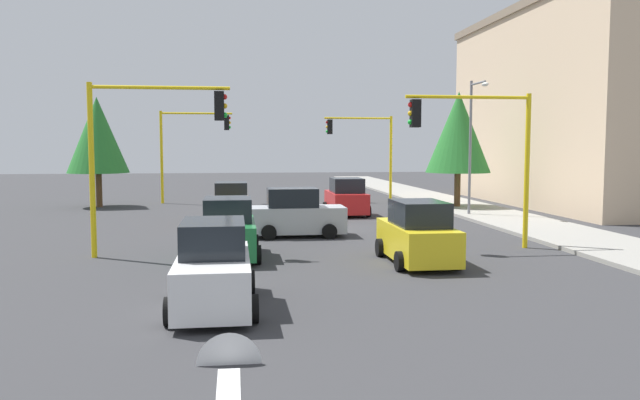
{
  "coord_description": "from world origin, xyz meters",
  "views": [
    {
      "loc": [
        27.47,
        -2.87,
        3.67
      ],
      "look_at": [
        -1.2,
        0.99,
        1.2
      ],
      "focal_mm": 35.56,
      "sensor_mm": 36.0,
      "label": 1
    }
  ],
  "objects_px": {
    "street_lamp_curbside": "(473,133)",
    "car_orange": "(231,205)",
    "car_red": "(346,198)",
    "tree_opposite_side": "(97,135)",
    "traffic_signal_near_left": "(479,139)",
    "traffic_signal_near_right": "(147,134)",
    "traffic_signal_far_left": "(364,141)",
    "car_silver": "(296,214)",
    "car_white": "(214,269)",
    "traffic_signal_far_right": "(189,138)",
    "tree_roadside_mid": "(458,132)",
    "car_green": "(228,231)",
    "car_yellow": "(417,235)"
  },
  "relations": [
    {
      "from": "street_lamp_curbside",
      "to": "tree_opposite_side",
      "type": "height_order",
      "value": "street_lamp_curbside"
    },
    {
      "from": "traffic_signal_far_left",
      "to": "car_orange",
      "type": "xyz_separation_m",
      "value": [
        11.51,
        -8.75,
        -3.11
      ]
    },
    {
      "from": "car_green",
      "to": "traffic_signal_far_left",
      "type": "bearing_deg",
      "value": 156.93
    },
    {
      "from": "traffic_signal_near_left",
      "to": "car_yellow",
      "type": "height_order",
      "value": "traffic_signal_near_left"
    },
    {
      "from": "traffic_signal_far_left",
      "to": "traffic_signal_far_right",
      "type": "xyz_separation_m",
      "value": [
        0.0,
        -11.43,
        0.16
      ]
    },
    {
      "from": "car_green",
      "to": "tree_roadside_mid",
      "type": "bearing_deg",
      "value": 138.22
    },
    {
      "from": "tree_roadside_mid",
      "to": "car_red",
      "type": "relative_size",
      "value": 1.75
    },
    {
      "from": "tree_roadside_mid",
      "to": "car_green",
      "type": "height_order",
      "value": "tree_roadside_mid"
    },
    {
      "from": "street_lamp_curbside",
      "to": "car_white",
      "type": "xyz_separation_m",
      "value": [
        16.75,
        -12.57,
        -3.45
      ]
    },
    {
      "from": "tree_roadside_mid",
      "to": "car_orange",
      "type": "relative_size",
      "value": 1.74
    },
    {
      "from": "street_lamp_curbside",
      "to": "car_white",
      "type": "height_order",
      "value": "street_lamp_curbside"
    },
    {
      "from": "car_red",
      "to": "traffic_signal_near_left",
      "type": "bearing_deg",
      "value": 12.85
    },
    {
      "from": "tree_opposite_side",
      "to": "car_yellow",
      "type": "relative_size",
      "value": 1.6
    },
    {
      "from": "traffic_signal_far_right",
      "to": "car_green",
      "type": "bearing_deg",
      "value": 7.21
    },
    {
      "from": "car_silver",
      "to": "traffic_signal_far_left",
      "type": "bearing_deg",
      "value": 159.06
    },
    {
      "from": "tree_roadside_mid",
      "to": "car_orange",
      "type": "height_order",
      "value": "tree_roadside_mid"
    },
    {
      "from": "traffic_signal_near_right",
      "to": "tree_opposite_side",
      "type": "relative_size",
      "value": 0.87
    },
    {
      "from": "tree_roadside_mid",
      "to": "car_silver",
      "type": "xyz_separation_m",
      "value": [
        10.0,
        -10.43,
        -3.56
      ]
    },
    {
      "from": "car_white",
      "to": "car_yellow",
      "type": "bearing_deg",
      "value": 127.62
    },
    {
      "from": "traffic_signal_far_left",
      "to": "car_yellow",
      "type": "height_order",
      "value": "traffic_signal_far_left"
    },
    {
      "from": "car_red",
      "to": "tree_opposite_side",
      "type": "bearing_deg",
      "value": -114.25
    },
    {
      "from": "car_red",
      "to": "street_lamp_curbside",
      "type": "bearing_deg",
      "value": 71.45
    },
    {
      "from": "traffic_signal_far_left",
      "to": "car_red",
      "type": "height_order",
      "value": "traffic_signal_far_left"
    },
    {
      "from": "traffic_signal_near_left",
      "to": "traffic_signal_near_right",
      "type": "bearing_deg",
      "value": -90.0
    },
    {
      "from": "car_yellow",
      "to": "car_silver",
      "type": "distance_m",
      "value": 7.16
    },
    {
      "from": "traffic_signal_near_right",
      "to": "car_white",
      "type": "relative_size",
      "value": 1.37
    },
    {
      "from": "car_orange",
      "to": "traffic_signal_near_right",
      "type": "bearing_deg",
      "value": -17.32
    },
    {
      "from": "tree_roadside_mid",
      "to": "car_green",
      "type": "bearing_deg",
      "value": -41.78
    },
    {
      "from": "car_red",
      "to": "car_white",
      "type": "height_order",
      "value": "same"
    },
    {
      "from": "tree_roadside_mid",
      "to": "car_orange",
      "type": "xyz_separation_m",
      "value": [
        5.51,
        -13.06,
        -3.56
      ]
    },
    {
      "from": "traffic_signal_near_right",
      "to": "car_white",
      "type": "xyz_separation_m",
      "value": [
        7.14,
        2.33,
        -3.15
      ]
    },
    {
      "from": "car_silver",
      "to": "tree_roadside_mid",
      "type": "bearing_deg",
      "value": 133.8
    },
    {
      "from": "traffic_signal_near_left",
      "to": "traffic_signal_far_right",
      "type": "bearing_deg",
      "value": -150.31
    },
    {
      "from": "car_green",
      "to": "street_lamp_curbside",
      "type": "bearing_deg",
      "value": 129.88
    },
    {
      "from": "traffic_signal_far_left",
      "to": "car_green",
      "type": "height_order",
      "value": "traffic_signal_far_left"
    },
    {
      "from": "traffic_signal_far_left",
      "to": "car_silver",
      "type": "xyz_separation_m",
      "value": [
        16.0,
        -6.12,
        -3.11
      ]
    },
    {
      "from": "street_lamp_curbside",
      "to": "car_orange",
      "type": "xyz_separation_m",
      "value": [
        1.12,
        -12.26,
        -3.45
      ]
    },
    {
      "from": "car_green",
      "to": "car_red",
      "type": "bearing_deg",
      "value": 153.66
    },
    {
      "from": "traffic_signal_far_right",
      "to": "tree_roadside_mid",
      "type": "relative_size",
      "value": 0.87
    },
    {
      "from": "car_orange",
      "to": "car_red",
      "type": "xyz_separation_m",
      "value": [
        -3.2,
        6.07,
        0.0
      ]
    },
    {
      "from": "street_lamp_curbside",
      "to": "car_orange",
      "type": "distance_m",
      "value": 12.78
    },
    {
      "from": "car_white",
      "to": "car_orange",
      "type": "bearing_deg",
      "value": 178.85
    },
    {
      "from": "street_lamp_curbside",
      "to": "tree_opposite_side",
      "type": "relative_size",
      "value": 1.06
    },
    {
      "from": "car_orange",
      "to": "tree_opposite_side",
      "type": "bearing_deg",
      "value": -140.13
    },
    {
      "from": "traffic_signal_near_right",
      "to": "car_red",
      "type": "distance_m",
      "value": 14.92
    },
    {
      "from": "traffic_signal_far_left",
      "to": "car_silver",
      "type": "relative_size",
      "value": 1.46
    },
    {
      "from": "traffic_signal_near_left",
      "to": "car_silver",
      "type": "relative_size",
      "value": 1.43
    },
    {
      "from": "traffic_signal_near_right",
      "to": "car_silver",
      "type": "xyz_separation_m",
      "value": [
        -4.0,
        5.28,
        -3.15
      ]
    },
    {
      "from": "traffic_signal_near_right",
      "to": "car_silver",
      "type": "distance_m",
      "value": 7.33
    },
    {
      "from": "car_silver",
      "to": "traffic_signal_near_right",
      "type": "bearing_deg",
      "value": -52.84
    }
  ]
}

